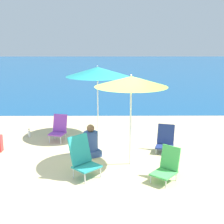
{
  "coord_description": "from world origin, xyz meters",
  "views": [
    {
      "loc": [
        0.39,
        -6.72,
        2.91
      ],
      "look_at": [
        0.44,
        1.35,
        1.0
      ],
      "focal_mm": 50.0,
      "sensor_mm": 36.0,
      "label": 1
    }
  ],
  "objects_px": {
    "beach_chair_navy": "(165,140)",
    "beach_chair_purple": "(59,128)",
    "beach_umbrella_teal": "(97,72)",
    "water_bottle": "(29,134)",
    "beach_chair_green": "(167,166)",
    "beach_chair_teal": "(83,157)",
    "person_seated_near": "(91,143)",
    "beach_umbrella_lime": "(131,82)"
  },
  "relations": [
    {
      "from": "beach_chair_navy",
      "to": "water_bottle",
      "type": "bearing_deg",
      "value": 179.32
    },
    {
      "from": "beach_chair_navy",
      "to": "beach_chair_purple",
      "type": "xyz_separation_m",
      "value": [
        -2.94,
        0.89,
        0.07
      ]
    },
    {
      "from": "beach_chair_purple",
      "to": "water_bottle",
      "type": "relative_size",
      "value": 2.96
    },
    {
      "from": "beach_chair_navy",
      "to": "person_seated_near",
      "type": "distance_m",
      "value": 1.96
    },
    {
      "from": "beach_umbrella_teal",
      "to": "beach_chair_green",
      "type": "relative_size",
      "value": 3.01
    },
    {
      "from": "beach_chair_navy",
      "to": "beach_chair_green",
      "type": "relative_size",
      "value": 0.98
    },
    {
      "from": "beach_umbrella_lime",
      "to": "person_seated_near",
      "type": "relative_size",
      "value": 2.61
    },
    {
      "from": "beach_chair_teal",
      "to": "person_seated_near",
      "type": "relative_size",
      "value": 1.1
    },
    {
      "from": "beach_umbrella_lime",
      "to": "water_bottle",
      "type": "height_order",
      "value": "beach_umbrella_lime"
    },
    {
      "from": "beach_umbrella_lime",
      "to": "beach_chair_purple",
      "type": "xyz_separation_m",
      "value": [
        -1.96,
        1.75,
        -1.59
      ]
    },
    {
      "from": "beach_chair_teal",
      "to": "person_seated_near",
      "type": "distance_m",
      "value": 1.24
    },
    {
      "from": "beach_chair_navy",
      "to": "beach_chair_purple",
      "type": "distance_m",
      "value": 3.07
    },
    {
      "from": "beach_umbrella_lime",
      "to": "beach_chair_purple",
      "type": "distance_m",
      "value": 3.07
    },
    {
      "from": "beach_umbrella_teal",
      "to": "beach_chair_purple",
      "type": "distance_m",
      "value": 2.0
    },
    {
      "from": "beach_umbrella_teal",
      "to": "beach_chair_teal",
      "type": "distance_m",
      "value": 3.31
    },
    {
      "from": "beach_umbrella_lime",
      "to": "water_bottle",
      "type": "relative_size",
      "value": 8.32
    },
    {
      "from": "water_bottle",
      "to": "beach_chair_green",
      "type": "bearing_deg",
      "value": -39.05
    },
    {
      "from": "beach_chair_navy",
      "to": "beach_chair_teal",
      "type": "height_order",
      "value": "beach_chair_teal"
    },
    {
      "from": "beach_chair_teal",
      "to": "water_bottle",
      "type": "height_order",
      "value": "beach_chair_teal"
    },
    {
      "from": "beach_chair_navy",
      "to": "water_bottle",
      "type": "height_order",
      "value": "beach_chair_navy"
    },
    {
      "from": "beach_umbrella_lime",
      "to": "water_bottle",
      "type": "distance_m",
      "value": 4.04
    },
    {
      "from": "beach_chair_green",
      "to": "person_seated_near",
      "type": "relative_size",
      "value": 0.87
    },
    {
      "from": "beach_chair_purple",
      "to": "beach_chair_green",
      "type": "bearing_deg",
      "value": -28.99
    },
    {
      "from": "beach_umbrella_teal",
      "to": "beach_chair_purple",
      "type": "bearing_deg",
      "value": -155.32
    },
    {
      "from": "beach_umbrella_lime",
      "to": "beach_umbrella_teal",
      "type": "bearing_deg",
      "value": 110.43
    },
    {
      "from": "beach_chair_navy",
      "to": "beach_chair_green",
      "type": "xyz_separation_m",
      "value": [
        -0.26,
        -1.73,
        0.01
      ]
    },
    {
      "from": "beach_chair_navy",
      "to": "beach_umbrella_teal",
      "type": "bearing_deg",
      "value": 159.11
    },
    {
      "from": "water_bottle",
      "to": "person_seated_near",
      "type": "bearing_deg",
      "value": -37.93
    },
    {
      "from": "beach_chair_navy",
      "to": "beach_chair_teal",
      "type": "distance_m",
      "value": 2.55
    },
    {
      "from": "beach_chair_teal",
      "to": "water_bottle",
      "type": "relative_size",
      "value": 3.5
    },
    {
      "from": "beach_chair_navy",
      "to": "beach_chair_purple",
      "type": "bearing_deg",
      "value": 179.87
    },
    {
      "from": "beach_umbrella_teal",
      "to": "water_bottle",
      "type": "relative_size",
      "value": 8.34
    },
    {
      "from": "beach_chair_green",
      "to": "beach_chair_teal",
      "type": "height_order",
      "value": "beach_chair_teal"
    },
    {
      "from": "beach_umbrella_lime",
      "to": "beach_umbrella_teal",
      "type": "distance_m",
      "value": 2.42
    },
    {
      "from": "beach_umbrella_lime",
      "to": "water_bottle",
      "type": "bearing_deg",
      "value": 144.47
    },
    {
      "from": "beach_chair_purple",
      "to": "beach_chair_teal",
      "type": "distance_m",
      "value": 2.59
    },
    {
      "from": "beach_umbrella_teal",
      "to": "beach_umbrella_lime",
      "type": "bearing_deg",
      "value": -69.57
    },
    {
      "from": "beach_chair_green",
      "to": "water_bottle",
      "type": "distance_m",
      "value": 4.69
    },
    {
      "from": "beach_chair_green",
      "to": "beach_chair_teal",
      "type": "relative_size",
      "value": 0.79
    },
    {
      "from": "person_seated_near",
      "to": "beach_chair_navy",
      "type": "bearing_deg",
      "value": -20.95
    },
    {
      "from": "beach_chair_navy",
      "to": "beach_chair_teal",
      "type": "bearing_deg",
      "value": -126.31
    },
    {
      "from": "beach_chair_purple",
      "to": "person_seated_near",
      "type": "height_order",
      "value": "person_seated_near"
    }
  ]
}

